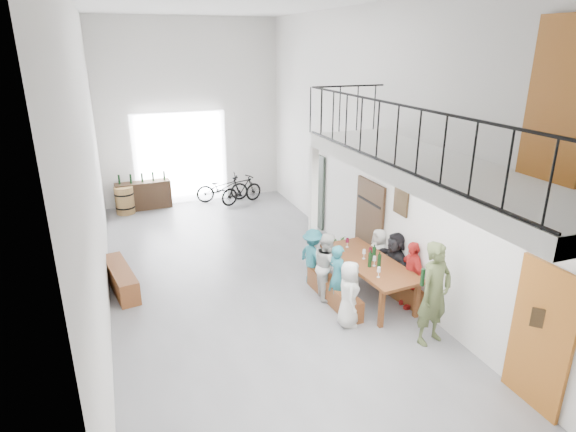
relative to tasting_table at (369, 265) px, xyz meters
name	(u,v)px	position (x,y,z in m)	size (l,w,h in m)	color
floor	(247,281)	(-2.04, 1.51, -0.71)	(12.00, 12.00, 0.00)	slate
room_walls	(242,111)	(-2.04, 1.51, 2.85)	(12.00, 12.00, 12.00)	silver
gateway_portal	(181,158)	(-2.44, 7.45, 0.69)	(2.80, 0.08, 2.80)	white
right_wall_decor	(414,217)	(0.66, -0.35, 1.04)	(0.07, 8.28, 5.07)	#945218
balcony	(429,172)	(-0.06, -1.61, 2.26)	(1.52, 5.62, 4.00)	silver
tasting_table	(369,265)	(0.00, 0.00, 0.00)	(1.12, 2.34, 0.79)	brown
bench_inner	(334,292)	(-0.71, 0.08, -0.50)	(0.28, 1.78, 0.41)	brown
bench_wall	(390,283)	(0.53, 0.03, -0.50)	(0.23, 1.76, 0.40)	brown
tableware	(370,256)	(-0.03, -0.08, 0.22)	(0.36, 1.48, 0.35)	black
side_bench	(121,279)	(-4.54, 2.05, -0.47)	(0.37, 1.71, 0.48)	brown
oak_barrel	(125,200)	(-4.23, 6.91, -0.30)	(0.55, 0.55, 0.81)	brown
serving_counter	(144,195)	(-3.67, 7.16, -0.29)	(1.59, 0.44, 0.84)	#3D2A17
counter_bottles	(142,177)	(-3.67, 7.16, 0.27)	(1.36, 0.15, 0.28)	black
guest_left_a	(349,294)	(-0.81, -0.72, -0.10)	(0.59, 0.39, 1.22)	beige
guest_left_b	(338,276)	(-0.72, -0.08, -0.08)	(0.46, 0.30, 1.26)	#25717D
guest_left_c	(327,266)	(-0.74, 0.32, -0.04)	(0.65, 0.51, 1.34)	beige
guest_left_d	(313,257)	(-0.78, 0.94, -0.10)	(0.78, 0.45, 1.20)	#25717D
guest_right_a	(411,274)	(0.58, -0.55, -0.04)	(0.78, 0.32, 1.32)	red
guest_right_b	(394,263)	(0.58, 0.03, -0.06)	(1.19, 0.38, 1.28)	black
guest_right_c	(378,254)	(0.60, 0.66, -0.15)	(0.55, 0.36, 1.12)	beige
host_standing	(434,294)	(0.26, -1.66, 0.19)	(0.65, 0.43, 1.79)	#4C5831
potted_plant	(337,244)	(0.41, 2.22, -0.50)	(0.37, 0.32, 0.41)	#175116
bicycle_near	(222,188)	(-1.27, 7.08, -0.28)	(0.57, 1.63, 0.86)	black
bicycle_far	(242,190)	(-0.76, 6.65, -0.26)	(0.42, 1.47, 0.88)	black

